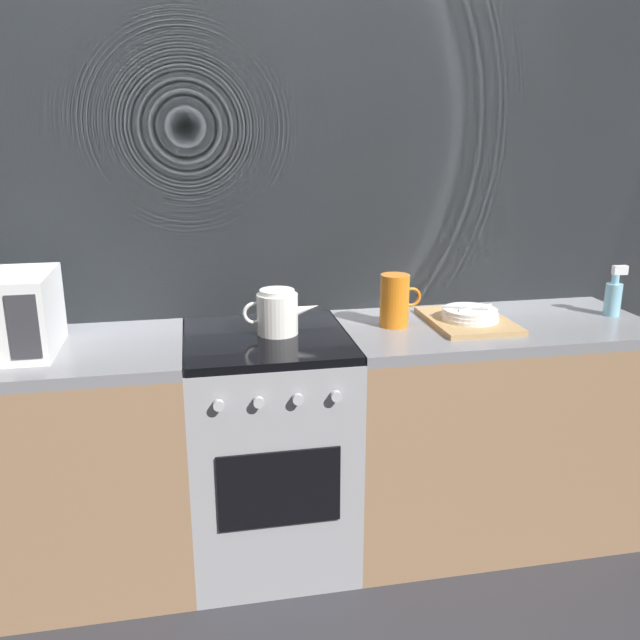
# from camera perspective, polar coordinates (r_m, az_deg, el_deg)

# --- Properties ---
(ground_plane) EXTENTS (8.00, 8.00, 0.00)m
(ground_plane) POSITION_cam_1_polar(r_m,az_deg,el_deg) (2.82, -4.21, -19.12)
(ground_plane) COLOR #2D2D33
(back_wall) EXTENTS (3.60, 0.05, 2.40)m
(back_wall) POSITION_cam_1_polar(r_m,az_deg,el_deg) (2.65, -5.61, 6.89)
(back_wall) COLOR gray
(back_wall) RESTS_ON ground_plane
(counter_left) EXTENTS (1.20, 0.60, 0.90)m
(counter_left) POSITION_cam_1_polar(r_m,az_deg,el_deg) (2.65, -24.55, -11.74)
(counter_left) COLOR #997251
(counter_left) RESTS_ON ground_plane
(stove_unit) EXTENTS (0.60, 0.63, 0.90)m
(stove_unit) POSITION_cam_1_polar(r_m,az_deg,el_deg) (2.58, -4.42, -10.98)
(stove_unit) COLOR #9E9EA3
(stove_unit) RESTS_ON ground_plane
(counter_right) EXTENTS (1.20, 0.60, 0.90)m
(counter_right) POSITION_cam_1_polar(r_m,az_deg,el_deg) (2.81, 14.33, -9.04)
(counter_right) COLOR #997251
(counter_right) RESTS_ON ground_plane
(kettle) EXTENTS (0.28, 0.15, 0.17)m
(kettle) POSITION_cam_1_polar(r_m,az_deg,el_deg) (2.41, -3.68, 0.68)
(kettle) COLOR white
(kettle) RESTS_ON stove_unit
(pitcher) EXTENTS (0.16, 0.11, 0.20)m
(pitcher) POSITION_cam_1_polar(r_m,az_deg,el_deg) (2.52, 6.49, 1.69)
(pitcher) COLOR orange
(pitcher) RESTS_ON counter_right
(dish_pile) EXTENTS (0.30, 0.40, 0.07)m
(dish_pile) POSITION_cam_1_polar(r_m,az_deg,el_deg) (2.61, 12.73, 0.19)
(dish_pile) COLOR tan
(dish_pile) RESTS_ON counter_right
(spray_bottle) EXTENTS (0.08, 0.06, 0.20)m
(spray_bottle) POSITION_cam_1_polar(r_m,az_deg,el_deg) (2.90, 24.01, 1.91)
(spray_bottle) COLOR #8CCCE5
(spray_bottle) RESTS_ON counter_right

